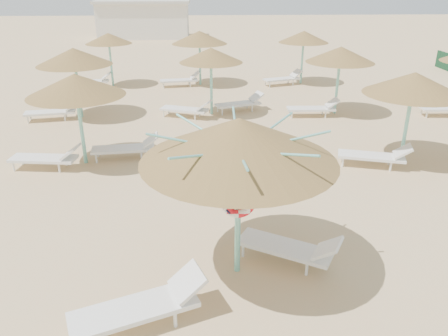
{
  "coord_description": "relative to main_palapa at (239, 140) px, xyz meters",
  "views": [
    {
      "loc": [
        -0.56,
        -7.24,
        5.2
      ],
      "look_at": [
        -0.17,
        1.62,
        1.3
      ],
      "focal_mm": 35.0,
      "sensor_mm": 36.0,
      "label": 1
    }
  ],
  "objects": [
    {
      "name": "ground",
      "position": [
        0.0,
        0.34,
        -2.67
      ],
      "size": [
        120.0,
        120.0,
        0.0
      ],
      "primitive_type": "plane",
      "color": "tan",
      "rests_on": "ground"
    },
    {
      "name": "main_palapa",
      "position": [
        0.0,
        0.0,
        0.0
      ],
      "size": [
        3.42,
        3.42,
        3.06
      ],
      "color": "#76CCBF",
      "rests_on": "ground"
    },
    {
      "name": "lounger_main_a",
      "position": [
        -1.61,
        -1.34,
        -2.29
      ],
      "size": [
        2.27,
        1.41,
        0.79
      ],
      "rotation": [
        0.0,
        0.0,
        0.38
      ],
      "color": "white",
      "rests_on": "ground"
    },
    {
      "name": "lounger_main_b",
      "position": [
        1.07,
        0.21,
        -2.32
      ],
      "size": [
        2.04,
        1.5,
        0.73
      ],
      "rotation": [
        0.0,
        0.0,
        -0.51
      ],
      "color": "white",
      "rests_on": "ground"
    },
    {
      "name": "palapa_field",
      "position": [
        1.67,
        10.25,
        -0.35
      ],
      "size": [
        20.04,
        13.39,
        2.72
      ],
      "color": "#76CCBF",
      "rests_on": "ground"
    },
    {
      "name": "service_hut",
      "position": [
        -6.0,
        35.34,
        -1.02
      ],
      "size": [
        8.4,
        4.4,
        3.25
      ],
      "color": "silver",
      "rests_on": "ground"
    }
  ]
}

